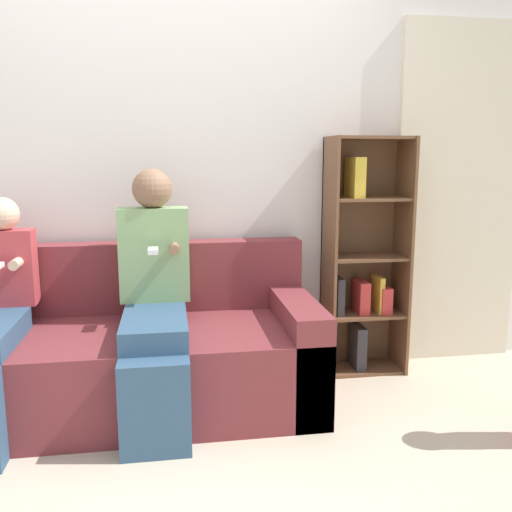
# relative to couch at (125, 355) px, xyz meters

# --- Properties ---
(ground_plane) EXTENTS (14.00, 14.00, 0.00)m
(ground_plane) POSITION_rel_couch_xyz_m (0.27, -0.53, -0.28)
(ground_plane) COLOR beige
(back_wall) EXTENTS (10.00, 0.06, 2.55)m
(back_wall) POSITION_rel_couch_xyz_m (0.27, 0.47, 0.99)
(back_wall) COLOR silver
(back_wall) RESTS_ON ground_plane
(curtain_panel) EXTENTS (0.83, 0.04, 2.15)m
(curtain_panel) POSITION_rel_couch_xyz_m (2.09, 0.42, 0.79)
(curtain_panel) COLOR beige
(curtain_panel) RESTS_ON ground_plane
(couch) EXTENTS (2.03, 0.86, 0.84)m
(couch) POSITION_rel_couch_xyz_m (0.00, 0.00, 0.00)
(couch) COLOR maroon
(couch) RESTS_ON ground_plane
(adult_seated) EXTENTS (0.37, 0.82, 1.26)m
(adult_seated) POSITION_rel_couch_xyz_m (0.17, -0.10, 0.36)
(adult_seated) COLOR #335170
(adult_seated) RESTS_ON ground_plane
(bookshelf) EXTENTS (0.48, 0.29, 1.44)m
(bookshelf) POSITION_rel_couch_xyz_m (1.42, 0.32, 0.40)
(bookshelf) COLOR brown
(bookshelf) RESTS_ON ground_plane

